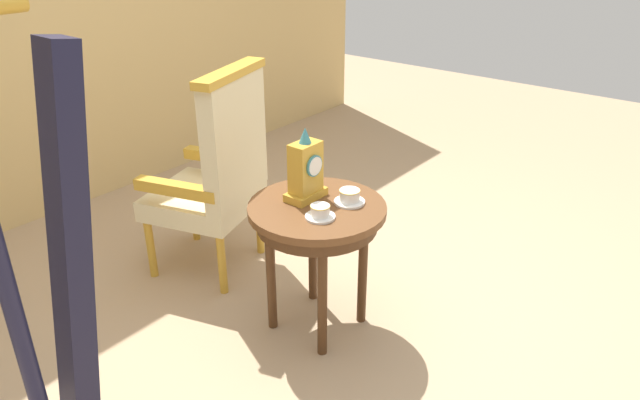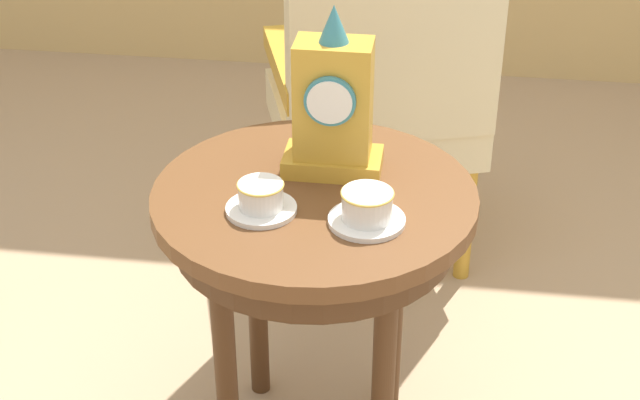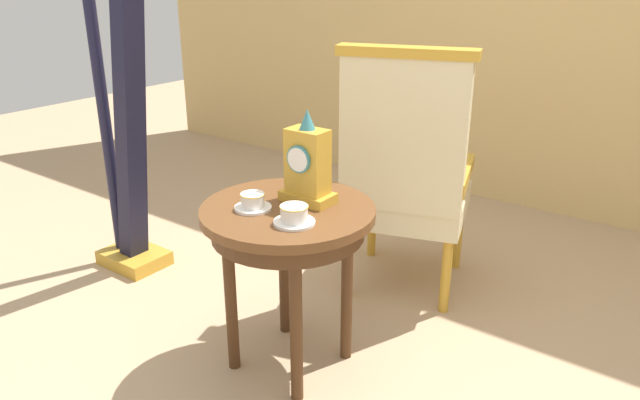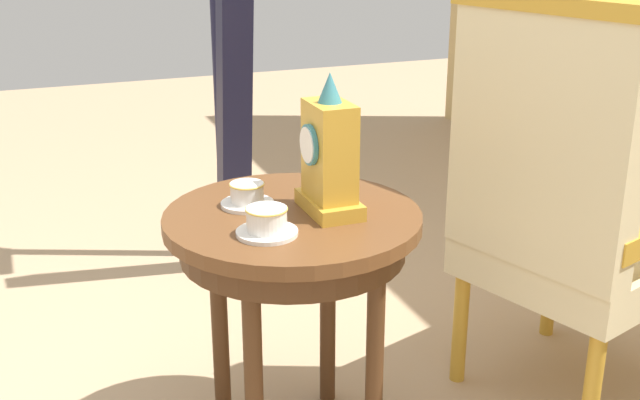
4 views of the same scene
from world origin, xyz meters
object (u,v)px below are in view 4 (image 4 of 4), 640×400
Objects in this scene: teacup_right at (267,222)px; mantel_clock at (329,158)px; side_table at (293,246)px; harp at (230,95)px; teacup_left at (247,196)px; armchair at (562,205)px.

teacup_right is 0.41× the size of mantel_clock.
side_table is 1.14m from harp.
teacup_right is at bearing -42.35° from side_table.
teacup_right reaches higher than teacup_left.
mantel_clock is (-0.08, 0.18, 0.11)m from teacup_right.
mantel_clock is 0.68m from armchair.
harp is (-1.04, 0.24, 0.01)m from teacup_left.
harp reaches higher than teacup_left.
mantel_clock is 0.20× the size of harp.
mantel_clock is (0.02, 0.08, 0.22)m from side_table.
mantel_clock reaches higher than teacup_right.
teacup_left is 0.08× the size of harp.
side_table is at bearing -8.01° from harp.
mantel_clock is at bearing 114.78° from teacup_right.
mantel_clock is 1.15m from harp.
harp reaches higher than armchair.
teacup_left is at bearing 176.38° from teacup_right.
teacup_right is 0.12× the size of armchair.
armchair is at bearing 86.00° from mantel_clock.
teacup_right is 0.08× the size of harp.
armchair is at bearing 92.68° from teacup_right.
side_table is 0.19m from teacup_right.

